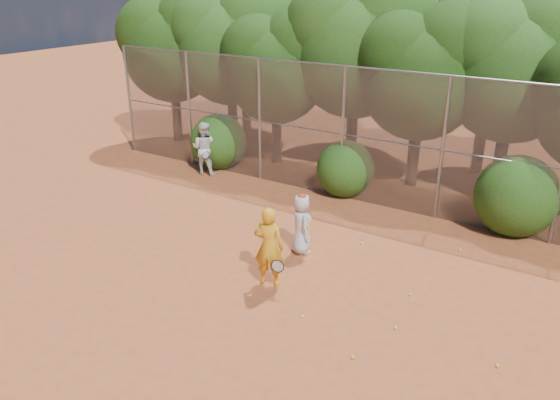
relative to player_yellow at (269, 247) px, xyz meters
The scene contains 24 objects.
ground 1.04m from the player_yellow, 89.88° to the right, with size 80.00×80.00×0.00m, color #9A4622.
fence_back 5.64m from the player_yellow, 91.22° to the left, with size 20.05×0.09×4.03m.
tree_0 12.47m from the player_yellow, 141.29° to the left, with size 4.38×3.81×6.00m.
tree_1 11.12m from the player_yellow, 130.69° to the left, with size 4.64×4.03×6.35m.
tree_2 9.00m from the player_yellow, 121.13° to the left, with size 3.99×3.47×5.47m.
tree_3 9.27m from the player_yellow, 103.02° to the left, with size 4.89×4.26×6.70m.
tree_4 8.28m from the player_yellow, 85.92° to the left, with size 4.19×3.64×5.73m.
tree_5 9.62m from the player_yellow, 70.36° to the left, with size 4.51×3.92×6.17m.
tree_9 13.50m from the player_yellow, 127.43° to the left, with size 4.83×4.20×6.62m.
tree_10 11.58m from the player_yellow, 105.50° to the left, with size 5.15×4.48×7.06m.
tree_11 10.87m from the player_yellow, 78.55° to the left, with size 4.64×4.03×6.35m.
bush_0 8.37m from the player_yellow, 135.82° to the left, with size 2.00×2.00×2.00m, color #1E4511.
bush_1 5.91m from the player_yellow, 99.73° to the left, with size 1.80×1.80×1.80m, color #1E4511.
bush_2 7.07m from the player_yellow, 55.54° to the left, with size 2.20×2.20×2.20m, color #1E4511.
player_yellow is the anchor object (origin of this frame).
player_teen 1.73m from the player_yellow, 95.76° to the left, with size 0.87×0.87×1.55m.
player_white 7.68m from the player_yellow, 140.10° to the left, with size 1.03×0.89×1.83m.
ball_0 3.15m from the player_yellow, ahead, with size 0.07×0.07×0.07m, color yellow.
ball_1 3.22m from the player_yellow, 22.99° to the left, with size 0.07×0.07×0.07m, color yellow.
ball_2 3.14m from the player_yellow, 26.57° to the right, with size 0.07×0.07×0.07m, color yellow.
ball_3 5.03m from the player_yellow, ahead, with size 0.07×0.07×0.07m, color yellow.
ball_4 1.72m from the player_yellow, 30.03° to the right, with size 0.07×0.07×0.07m, color yellow.
ball_5 5.07m from the player_yellow, 50.29° to the left, with size 0.07×0.07×0.07m, color yellow.
ball_6 3.15m from the player_yellow, 71.87° to the left, with size 0.07×0.07×0.07m, color yellow.
Camera 1 is at (5.85, -8.33, 6.42)m, focal length 35.00 mm.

